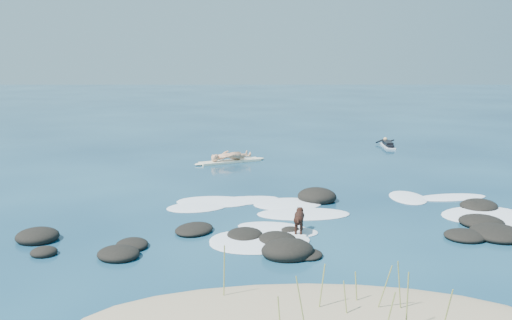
{
  "coord_description": "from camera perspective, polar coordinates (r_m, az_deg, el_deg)",
  "views": [
    {
      "loc": [
        -1.09,
        -17.51,
        4.84
      ],
      "look_at": [
        -1.03,
        4.0,
        0.9
      ],
      "focal_mm": 40.0,
      "sensor_mm": 36.0,
      "label": 1
    }
  ],
  "objects": [
    {
      "name": "reef_rocks",
      "position": [
        16.25,
        7.01,
        -6.67
      ],
      "size": [
        14.47,
        7.02,
        0.59
      ],
      "color": "black",
      "rests_on": "ground"
    },
    {
      "name": "dog",
      "position": [
        15.81,
        4.33,
        -5.76
      ],
      "size": [
        0.36,
        1.08,
        0.68
      ],
      "rotation": [
        0.0,
        0.0,
        1.43
      ],
      "color": "black",
      "rests_on": "ground"
    },
    {
      "name": "breaking_foam",
      "position": [
        17.85,
        7.42,
        -5.41
      ],
      "size": [
        11.97,
        7.05,
        0.12
      ],
      "color": "white",
      "rests_on": "ground"
    },
    {
      "name": "paddling_surfer_rig",
      "position": [
        31.6,
        13.03,
        1.56
      ],
      "size": [
        1.04,
        2.32,
        0.4
      ],
      "rotation": [
        0.0,
        0.0,
        1.53
      ],
      "color": "white",
      "rests_on": "ground"
    },
    {
      "name": "dune_grass",
      "position": [
        10.49,
        9.24,
        -13.52
      ],
      "size": [
        3.9,
        1.92,
        1.2
      ],
      "color": "olive",
      "rests_on": "ground"
    },
    {
      "name": "standing_surfer_rig",
      "position": [
        26.12,
        -2.6,
        1.45
      ],
      "size": [
        3.27,
        1.91,
        2.0
      ],
      "rotation": [
        0.0,
        0.0,
        0.48
      ],
      "color": "#FFF1CB",
      "rests_on": "ground"
    },
    {
      "name": "ground",
      "position": [
        18.2,
        3.3,
        -5.06
      ],
      "size": [
        160.0,
        160.0,
        0.0
      ],
      "primitive_type": "plane",
      "color": "#0A2642",
      "rests_on": "ground"
    }
  ]
}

